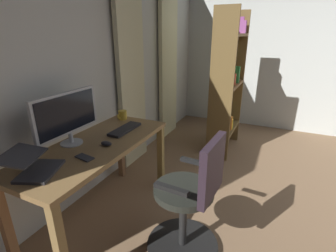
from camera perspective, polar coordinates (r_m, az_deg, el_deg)
back_room_partition at (r=2.88m, az=-13.96°, el=13.77°), size 4.86×0.10×2.59m
curtain_left_panel at (r=4.00m, az=0.06°, el=14.03°), size 0.54×0.06×2.30m
curtain_right_panel at (r=3.08m, az=-8.51°, el=11.85°), size 0.51×0.06×2.30m
desk at (r=2.19m, az=-16.13°, el=-6.44°), size 1.44×0.60×0.75m
office_chair at (r=1.88m, az=5.27°, el=-17.01°), size 0.56×0.56×0.98m
computer_monitor at (r=2.13m, az=-22.20°, el=2.35°), size 0.63×0.18×0.43m
computer_keyboard at (r=2.37m, az=-9.90°, el=-0.72°), size 0.38×0.13×0.02m
laptop at (r=1.86m, az=-28.62°, el=-7.96°), size 0.39×0.40×0.15m
computer_mouse at (r=2.08m, az=-14.03°, el=-3.93°), size 0.06×0.10×0.04m
cell_phone_face_up at (r=1.93m, az=-18.69°, el=-6.89°), size 0.09×0.15×0.01m
mug_coffee at (r=2.67m, az=-10.47°, el=2.52°), size 0.13×0.09×0.09m
bookshelf at (r=3.54m, az=12.80°, el=9.55°), size 0.79×0.30×1.91m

